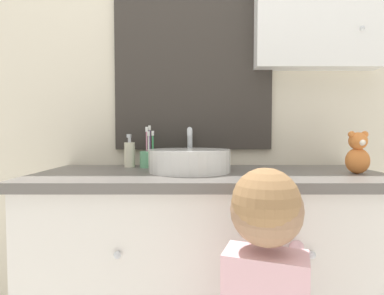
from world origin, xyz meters
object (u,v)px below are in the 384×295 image
at_px(toothbrush_holder, 151,158).
at_px(soap_dispenser, 131,154).
at_px(teddy_bear, 360,154).
at_px(sink_basin, 191,160).

xyz_separation_m(toothbrush_holder, soap_dispenser, (-0.09, 0.01, 0.02)).
bearing_deg(toothbrush_holder, soap_dispenser, 174.59).
distance_m(toothbrush_holder, teddy_bear, 0.85).
bearing_deg(soap_dispenser, toothbrush_holder, -5.41).
bearing_deg(soap_dispenser, teddy_bear, -13.90).
height_order(toothbrush_holder, teddy_bear, toothbrush_holder).
bearing_deg(toothbrush_holder, teddy_bear, -14.82).
bearing_deg(sink_basin, teddy_bear, -5.84).
relative_size(soap_dispenser, teddy_bear, 0.93).
height_order(soap_dispenser, teddy_bear, teddy_bear).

